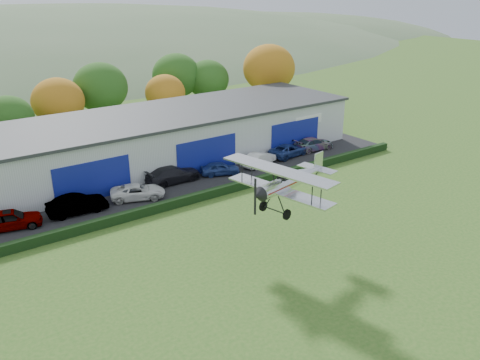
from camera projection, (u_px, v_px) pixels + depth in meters
ground at (324, 283)px, 32.74m from camera, size 300.00×300.00×0.00m
apron at (196, 179)px, 50.20m from camera, size 48.00×9.00×0.05m
hedge at (223, 190)px, 46.44m from camera, size 46.00×0.60×0.80m
hangar at (178, 134)px, 55.59m from camera, size 40.60×12.60×5.30m
tree_belt at (96, 93)px, 61.78m from camera, size 75.70×13.22×10.12m
car_0 at (10, 219)px, 39.66m from camera, size 5.09×2.96×1.63m
car_1 at (77, 204)px, 42.34m from camera, size 5.07×2.08×1.63m
car_2 at (138, 192)px, 45.29m from camera, size 5.33×3.86×1.35m
car_3 at (173, 174)px, 49.01m from camera, size 5.65×2.31×1.64m
car_4 at (220, 168)px, 50.95m from camera, size 4.28×2.99×1.35m
car_5 at (259, 159)px, 53.56m from camera, size 4.62×2.57×1.44m
car_6 at (288, 150)px, 56.50m from camera, size 5.21×2.93×1.37m
car_7 at (313, 144)px, 58.56m from camera, size 5.18×2.32×1.48m
biplane at (288, 181)px, 34.37m from camera, size 7.69×8.77×3.26m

